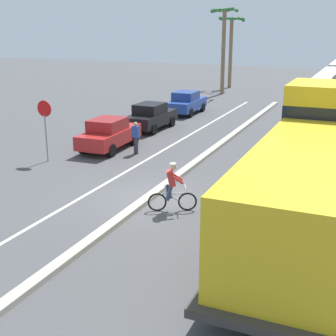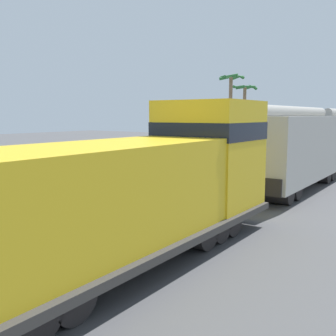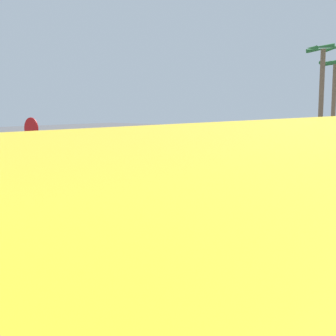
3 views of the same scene
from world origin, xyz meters
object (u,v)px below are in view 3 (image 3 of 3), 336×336
object	(u,v)px
stop_sign	(32,143)
palm_tree_far	(335,82)
parked_car_blue	(261,150)
parked_car_red	(127,171)
palm_tree_near	(322,75)
pedestrian_by_cars	(157,176)
parked_car_black	(202,159)
cyclist	(135,238)

from	to	relation	value
stop_sign	palm_tree_far	size ratio (longest dim) A/B	0.40
palm_tree_far	parked_car_blue	bearing A→B (deg)	-85.15
parked_car_red	palm_tree_near	world-z (taller)	palm_tree_near
stop_sign	pedestrian_by_cars	world-z (taller)	stop_sign
parked_car_blue	palm_tree_near	size ratio (longest dim) A/B	0.54
stop_sign	pedestrian_by_cars	bearing A→B (deg)	40.95
parked_car_black	cyclist	distance (m)	13.33
parked_car_black	palm_tree_far	xyz separation A→B (m)	(-1.30, 21.57, 4.48)
parked_car_blue	cyclist	bearing A→B (deg)	-70.18
parked_car_red	palm_tree_far	size ratio (longest dim) A/B	0.60
parked_car_black	pedestrian_by_cars	distance (m)	5.77
pedestrian_by_cars	palm_tree_near	bearing A→B (deg)	96.09
palm_tree_near	palm_tree_far	bearing A→B (deg)	98.34
parked_car_black	palm_tree_near	world-z (taller)	palm_tree_near
parked_car_black	palm_tree_near	distance (m)	17.37
cyclist	palm_tree_far	size ratio (longest dim) A/B	0.24
cyclist	stop_sign	distance (m)	8.62
parked_car_red	stop_sign	bearing A→B (deg)	-116.57
cyclist	palm_tree_near	size ratio (longest dim) A/B	0.22
parked_car_black	palm_tree_far	size ratio (longest dim) A/B	0.59
parked_car_blue	parked_car_black	bearing A→B (deg)	-90.37
parked_car_blue	cyclist	world-z (taller)	cyclist
parked_car_black	palm_tree_far	distance (m)	22.07
cyclist	parked_car_black	bearing A→B (deg)	118.57
parked_car_red	stop_sign	size ratio (longest dim) A/B	1.48
parked_car_red	palm_tree_far	bearing A→B (deg)	92.96
parked_car_red	parked_car_blue	distance (m)	11.08
stop_sign	pedestrian_by_cars	size ratio (longest dim) A/B	1.78
cyclist	pedestrian_by_cars	size ratio (longest dim) A/B	1.06
pedestrian_by_cars	parked_car_black	bearing A→B (deg)	108.02
stop_sign	parked_car_black	bearing A→B (deg)	80.05
palm_tree_near	palm_tree_far	distance (m)	4.94
palm_tree_near	cyclist	bearing A→B (deg)	-76.24
parked_car_black	pedestrian_by_cars	bearing A→B (deg)	-71.98
palm_tree_far	pedestrian_by_cars	size ratio (longest dim) A/B	4.41
palm_tree_near	pedestrian_by_cars	world-z (taller)	palm_tree_near
parked_car_red	parked_car_blue	bearing A→B (deg)	90.27
parked_car_red	parked_car_blue	xyz separation A→B (m)	(-0.05, 11.08, 0.00)
parked_car_red	cyclist	distance (m)	9.03
parked_car_blue	palm_tree_far	bearing A→B (deg)	94.85
parked_car_black	palm_tree_near	bearing A→B (deg)	91.99
parked_car_black	cyclist	size ratio (longest dim) A/B	2.47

